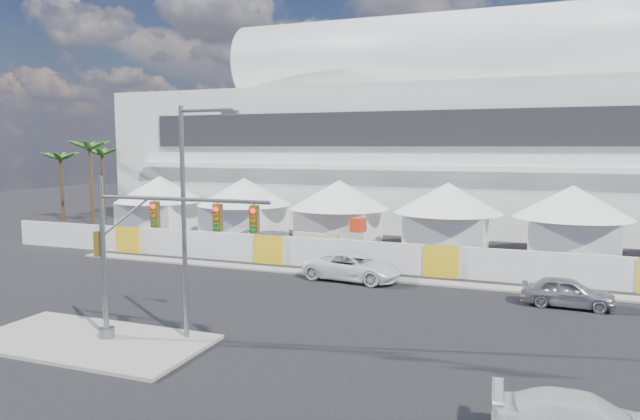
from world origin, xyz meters
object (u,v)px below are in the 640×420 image
at_px(sedan_silver, 567,292).
at_px(boom_lift, 312,248).
at_px(pickup_curb, 352,266).
at_px(traffic_mast, 138,252).
at_px(lot_car_c, 278,242).
at_px(streetlight_median, 189,207).

bearing_deg(sedan_silver, boom_lift, 70.35).
distance_m(pickup_curb, traffic_mast, 15.30).
height_order(sedan_silver, lot_car_c, lot_car_c).
relative_size(lot_car_c, traffic_mast, 0.70).
bearing_deg(sedan_silver, pickup_curb, 83.19).
bearing_deg(pickup_curb, boom_lift, 49.98).
bearing_deg(streetlight_median, boom_lift, 94.73).
height_order(sedan_silver, traffic_mast, traffic_mast).
distance_m(sedan_silver, boom_lift, 17.85).
bearing_deg(pickup_curb, sedan_silver, -92.47).
relative_size(sedan_silver, boom_lift, 0.66).
xyz_separation_m(lot_car_c, streetlight_median, (5.07, -19.73, 4.90)).
xyz_separation_m(pickup_curb, boom_lift, (-4.52, 4.68, 0.07)).
bearing_deg(traffic_mast, boom_lift, 89.39).
distance_m(sedan_silver, traffic_mast, 21.15).
bearing_deg(boom_lift, lot_car_c, 163.43).
distance_m(lot_car_c, boom_lift, 4.14).
bearing_deg(traffic_mast, lot_car_c, 99.24).
height_order(pickup_curb, boom_lift, boom_lift).
relative_size(pickup_curb, boom_lift, 0.89).
distance_m(streetlight_median, boom_lift, 18.41).
height_order(lot_car_c, traffic_mast, traffic_mast).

